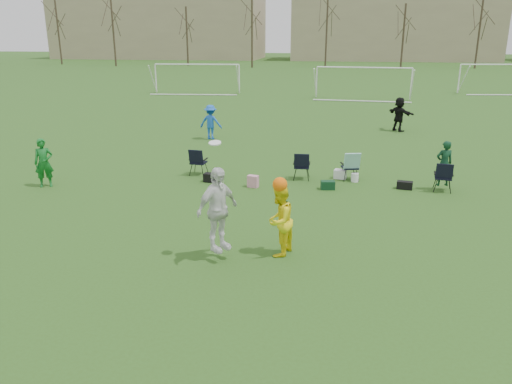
% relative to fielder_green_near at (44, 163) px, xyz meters
% --- Properties ---
extents(ground, '(260.00, 260.00, 0.00)m').
position_rel_fielder_green_near_xyz_m(ground, '(7.48, -6.00, -0.82)').
color(ground, '#2E551A').
rests_on(ground, ground).
extents(fielder_green_near, '(0.71, 0.62, 1.63)m').
position_rel_fielder_green_near_xyz_m(fielder_green_near, '(0.00, 0.00, 0.00)').
color(fielder_green_near, '#126621').
rests_on(fielder_green_near, ground).
extents(fielder_blue, '(1.11, 0.68, 1.66)m').
position_rel_fielder_green_near_xyz_m(fielder_blue, '(3.54, 8.57, 0.02)').
color(fielder_blue, blue).
rests_on(fielder_blue, ground).
extents(fielder_black, '(1.47, 1.58, 1.77)m').
position_rel_fielder_green_near_xyz_m(fielder_black, '(12.77, 12.25, 0.07)').
color(fielder_black, black).
rests_on(fielder_black, ground).
extents(center_contest, '(2.26, 1.56, 2.72)m').
position_rel_fielder_green_near_xyz_m(center_contest, '(7.64, -4.41, 0.23)').
color(center_contest, white).
rests_on(center_contest, ground).
extents(sideline_setup, '(9.05, 1.94, 1.64)m').
position_rel_fielder_green_near_xyz_m(sideline_setup, '(9.61, 2.03, -0.31)').
color(sideline_setup, '#0F371F').
rests_on(sideline_setup, ground).
extents(goal_left, '(7.39, 0.76, 2.46)m').
position_rel_fielder_green_near_xyz_m(goal_left, '(-2.52, 28.00, 1.11)').
color(goal_left, white).
rests_on(goal_left, ground).
extents(goal_mid, '(7.40, 0.63, 2.46)m').
position_rel_fielder_green_near_xyz_m(goal_mid, '(11.48, 26.00, 1.11)').
color(goal_mid, white).
rests_on(goal_mid, ground).
extents(goal_right, '(7.35, 1.14, 2.46)m').
position_rel_fielder_green_near_xyz_m(goal_right, '(23.48, 32.00, 1.11)').
color(goal_right, white).
rests_on(goal_right, ground).
extents(tree_line, '(110.28, 3.28, 11.40)m').
position_rel_fielder_green_near_xyz_m(tree_line, '(7.71, 63.85, 4.27)').
color(tree_line, '#382B21').
rests_on(tree_line, ground).
extents(building_row, '(126.00, 16.00, 13.00)m').
position_rel_fielder_green_near_xyz_m(building_row, '(14.20, 90.00, 5.17)').
color(building_row, tan).
rests_on(building_row, ground).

